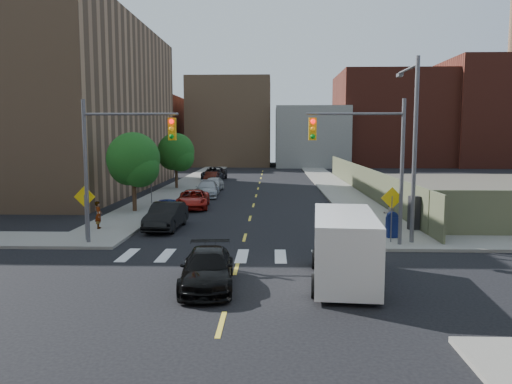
# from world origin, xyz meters

# --- Properties ---
(ground) EXTENTS (160.00, 160.00, 0.00)m
(ground) POSITION_xyz_m (0.00, 0.00, 0.00)
(ground) COLOR black
(ground) RESTS_ON ground
(sidewalk_nw) EXTENTS (3.50, 73.00, 0.15)m
(sidewalk_nw) POSITION_xyz_m (-7.75, 41.50, 0.07)
(sidewalk_nw) COLOR gray
(sidewalk_nw) RESTS_ON ground
(sidewalk_ne) EXTENTS (3.50, 73.00, 0.15)m
(sidewalk_ne) POSITION_xyz_m (7.75, 41.50, 0.07)
(sidewalk_ne) COLOR gray
(sidewalk_ne) RESTS_ON ground
(fence_north) EXTENTS (0.12, 44.00, 2.50)m
(fence_north) POSITION_xyz_m (9.60, 28.00, 1.25)
(fence_north) COLOR #575E41
(fence_north) RESTS_ON ground
(building_nw) EXTENTS (22.00, 30.00, 16.00)m
(building_nw) POSITION_xyz_m (-22.00, 30.00, 8.00)
(building_nw) COLOR #8C6B4C
(building_nw) RESTS_ON ground
(bg_bldg_west) EXTENTS (14.00, 18.00, 12.00)m
(bg_bldg_west) POSITION_xyz_m (-22.00, 70.00, 6.00)
(bg_bldg_west) COLOR #592319
(bg_bldg_west) RESTS_ON ground
(bg_bldg_midwest) EXTENTS (14.00, 16.00, 15.00)m
(bg_bldg_midwest) POSITION_xyz_m (-6.00, 72.00, 7.50)
(bg_bldg_midwest) COLOR #8C6B4C
(bg_bldg_midwest) RESTS_ON ground
(bg_bldg_center) EXTENTS (12.00, 16.00, 10.00)m
(bg_bldg_center) POSITION_xyz_m (8.00, 70.00, 5.00)
(bg_bldg_center) COLOR gray
(bg_bldg_center) RESTS_ON ground
(bg_bldg_east) EXTENTS (18.00, 18.00, 16.00)m
(bg_bldg_east) POSITION_xyz_m (22.00, 72.00, 8.00)
(bg_bldg_east) COLOR #592319
(bg_bldg_east) RESTS_ON ground
(bg_bldg_fareast) EXTENTS (14.00, 16.00, 18.00)m
(bg_bldg_fareast) POSITION_xyz_m (38.00, 70.00, 9.00)
(bg_bldg_fareast) COLOR #592319
(bg_bldg_fareast) RESTS_ON ground
(smokestack) EXTENTS (1.80, 1.80, 28.00)m
(smokestack) POSITION_xyz_m (42.00, 70.00, 14.00)
(smokestack) COLOR #8C6B4C
(smokestack) RESTS_ON ground
(signal_nw) EXTENTS (4.59, 0.30, 7.00)m
(signal_nw) POSITION_xyz_m (-5.98, 6.00, 4.53)
(signal_nw) COLOR #59595E
(signal_nw) RESTS_ON ground
(signal_ne) EXTENTS (4.59, 0.30, 7.00)m
(signal_ne) POSITION_xyz_m (5.98, 6.00, 4.53)
(signal_ne) COLOR #59595E
(signal_ne) RESTS_ON ground
(streetlight_ne) EXTENTS (0.25, 3.70, 9.00)m
(streetlight_ne) POSITION_xyz_m (8.20, 6.90, 5.22)
(streetlight_ne) COLOR #59595E
(streetlight_ne) RESTS_ON ground
(warn_sign_nw) EXTENTS (1.06, 0.06, 2.83)m
(warn_sign_nw) POSITION_xyz_m (-7.80, 6.50, 1.99)
(warn_sign_nw) COLOR #59595E
(warn_sign_nw) RESTS_ON ground
(warn_sign_ne) EXTENTS (1.06, 0.06, 2.83)m
(warn_sign_ne) POSITION_xyz_m (7.20, 6.50, 1.99)
(warn_sign_ne) COLOR #59595E
(warn_sign_ne) RESTS_ON ground
(warn_sign_midwest) EXTENTS (1.06, 0.06, 2.83)m
(warn_sign_midwest) POSITION_xyz_m (-7.80, 20.00, 1.99)
(warn_sign_midwest) COLOR #59595E
(warn_sign_midwest) RESTS_ON ground
(tree_west_near) EXTENTS (3.66, 3.64, 5.52)m
(tree_west_near) POSITION_xyz_m (-8.00, 16.05, 3.48)
(tree_west_near) COLOR #332114
(tree_west_near) RESTS_ON ground
(tree_west_far) EXTENTS (3.66, 3.64, 5.52)m
(tree_west_far) POSITION_xyz_m (-8.00, 31.05, 3.48)
(tree_west_far) COLOR #332114
(tree_west_far) RESTS_ON ground
(parked_car_blue) EXTENTS (1.70, 3.96, 1.33)m
(parked_car_blue) POSITION_xyz_m (-5.27, 13.17, 0.67)
(parked_car_blue) COLOR navy
(parked_car_blue) RESTS_ON ground
(parked_car_black) EXTENTS (1.81, 4.63, 1.50)m
(parked_car_black) POSITION_xyz_m (-4.58, 10.21, 0.75)
(parked_car_black) COLOR black
(parked_car_black) RESTS_ON ground
(parked_car_red) EXTENTS (2.61, 4.98, 1.34)m
(parked_car_red) POSITION_xyz_m (-4.35, 18.31, 0.67)
(parked_car_red) COLOR #9E170F
(parked_car_red) RESTS_ON ground
(parked_car_silver) EXTENTS (2.15, 4.77, 1.36)m
(parked_car_silver) POSITION_xyz_m (-4.20, 25.11, 0.68)
(parked_car_silver) COLOR #A0A2A7
(parked_car_silver) RESTS_ON ground
(parked_car_white) EXTENTS (1.87, 4.15, 1.38)m
(parked_car_white) POSITION_xyz_m (-4.20, 29.65, 0.69)
(parked_car_white) COLOR #B9B9B9
(parked_car_white) RESTS_ON ground
(parked_car_maroon) EXTENTS (1.40, 3.80, 1.24)m
(parked_car_maroon) POSITION_xyz_m (-5.37, 37.68, 0.62)
(parked_car_maroon) COLOR #3F140C
(parked_car_maroon) RESTS_ON ground
(parked_car_grey) EXTENTS (2.75, 5.64, 1.54)m
(parked_car_grey) POSITION_xyz_m (-5.50, 41.44, 0.77)
(parked_car_grey) COLOR black
(parked_car_grey) RESTS_ON ground
(black_sedan) EXTENTS (2.13, 4.57, 1.29)m
(black_sedan) POSITION_xyz_m (-0.84, -0.50, 0.65)
(black_sedan) COLOR black
(black_sedan) RESTS_ON ground
(cargo_van) EXTENTS (2.69, 5.69, 2.53)m
(cargo_van) POSITION_xyz_m (4.05, 0.38, 1.33)
(cargo_van) COLOR silver
(cargo_van) RESTS_ON ground
(mailbox) EXTENTS (0.59, 0.48, 1.33)m
(mailbox) POSITION_xyz_m (7.51, 7.59, 0.79)
(mailbox) COLOR navy
(mailbox) RESTS_ON sidewalk_ne
(payphone) EXTENTS (0.59, 0.50, 1.85)m
(payphone) POSITION_xyz_m (9.20, 9.79, 1.07)
(payphone) COLOR black
(payphone) RESTS_ON sidewalk_ne
(pedestrian_west) EXTENTS (0.47, 0.62, 1.52)m
(pedestrian_west) POSITION_xyz_m (-8.21, 9.50, 0.91)
(pedestrian_west) COLOR gray
(pedestrian_west) RESTS_ON sidewalk_nw
(pedestrian_east) EXTENTS (0.87, 0.75, 1.54)m
(pedestrian_east) POSITION_xyz_m (8.05, 10.50, 0.92)
(pedestrian_east) COLOR gray
(pedestrian_east) RESTS_ON sidewalk_ne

